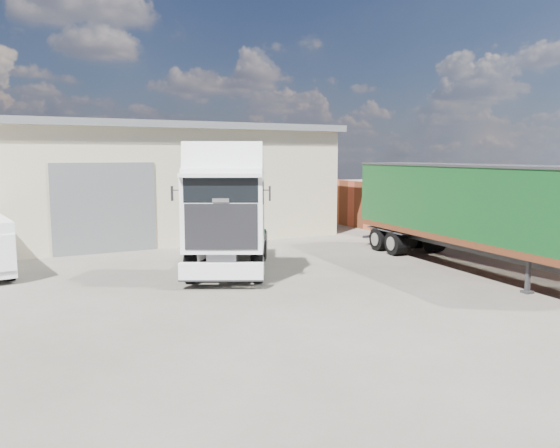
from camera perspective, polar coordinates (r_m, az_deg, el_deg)
name	(u,v)px	position (r m, az deg, el deg)	size (l,w,h in m)	color
ground	(259,308)	(14.12, -2.22, -8.78)	(120.00, 120.00, 0.00)	#2A2722
brick_boundary_wall	(433,215)	(25.30, 15.74, 0.95)	(0.35, 26.00, 2.50)	brown
tractor_unit	(227,220)	(17.78, -5.56, 0.44)	(5.02, 6.67, 4.29)	black
box_trailer	(468,205)	(19.80, 19.07, 1.87)	(3.38, 10.94, 3.58)	#2D2D30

